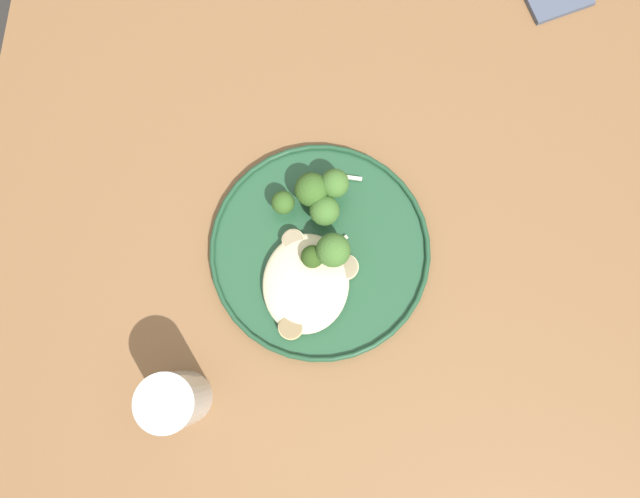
% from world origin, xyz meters
% --- Properties ---
extents(ground, '(6.00, 6.00, 0.00)m').
position_xyz_m(ground, '(0.00, 0.00, 0.00)').
color(ground, '#2D2B28').
extents(wooden_dining_table, '(1.40, 1.00, 0.74)m').
position_xyz_m(wooden_dining_table, '(0.00, 0.00, 0.66)').
color(wooden_dining_table, brown).
rests_on(wooden_dining_table, ground).
extents(dinner_plate, '(0.29, 0.29, 0.02)m').
position_xyz_m(dinner_plate, '(-0.05, 0.02, 0.75)').
color(dinner_plate, '#235133').
rests_on(dinner_plate, wooden_dining_table).
extents(noodle_bed, '(0.13, 0.11, 0.02)m').
position_xyz_m(noodle_bed, '(-0.10, 0.04, 0.76)').
color(noodle_bed, beige).
rests_on(noodle_bed, dinner_plate).
extents(seared_scallop_front_small, '(0.03, 0.03, 0.01)m').
position_xyz_m(seared_scallop_front_small, '(-0.05, 0.06, 0.76)').
color(seared_scallop_front_small, beige).
rests_on(seared_scallop_front_small, dinner_plate).
extents(seared_scallop_tilted_round, '(0.03, 0.03, 0.01)m').
position_xyz_m(seared_scallop_tilted_round, '(-0.10, 0.02, 0.76)').
color(seared_scallop_tilted_round, '#DBB77A').
rests_on(seared_scallop_tilted_round, dinner_plate).
extents(seared_scallop_large_seared, '(0.03, 0.03, 0.01)m').
position_xyz_m(seared_scallop_large_seared, '(-0.07, -0.01, 0.76)').
color(seared_scallop_large_seared, beige).
rests_on(seared_scallop_large_seared, dinner_plate).
extents(seared_scallop_half_hidden, '(0.03, 0.03, 0.01)m').
position_xyz_m(seared_scallop_half_hidden, '(-0.12, 0.06, 0.76)').
color(seared_scallop_half_hidden, '#E5C689').
rests_on(seared_scallop_half_hidden, dinner_plate).
extents(seared_scallop_center_golden, '(0.03, 0.03, 0.02)m').
position_xyz_m(seared_scallop_center_golden, '(-0.16, 0.05, 0.76)').
color(seared_scallop_center_golden, '#DBB77A').
rests_on(seared_scallop_center_golden, dinner_plate).
extents(seared_scallop_right_edge, '(0.03, 0.03, 0.01)m').
position_xyz_m(seared_scallop_right_edge, '(-0.10, 0.04, 0.76)').
color(seared_scallop_right_edge, '#DBB77A').
rests_on(seared_scallop_right_edge, dinner_plate).
extents(broccoli_floret_tall_stalk, '(0.04, 0.04, 0.06)m').
position_xyz_m(broccoli_floret_tall_stalk, '(0.03, 0.01, 0.79)').
color(broccoli_floret_tall_stalk, '#7A994C').
rests_on(broccoli_floret_tall_stalk, dinner_plate).
extents(broccoli_floret_rear_charred, '(0.04, 0.04, 0.06)m').
position_xyz_m(broccoli_floret_rear_charred, '(-0.06, 0.01, 0.79)').
color(broccoli_floret_rear_charred, '#7A994C').
rests_on(broccoli_floret_rear_charred, dinner_plate).
extents(broccoli_floret_right_tilted, '(0.03, 0.03, 0.05)m').
position_xyz_m(broccoli_floret_right_tilted, '(-0.07, 0.03, 0.78)').
color(broccoli_floret_right_tilted, '#89A356').
rests_on(broccoli_floret_right_tilted, dinner_plate).
extents(broccoli_floret_center_pile, '(0.03, 0.03, 0.04)m').
position_xyz_m(broccoli_floret_center_pile, '(0.00, 0.08, 0.78)').
color(broccoli_floret_center_pile, '#89A356').
rests_on(broccoli_floret_center_pile, dinner_plate).
extents(broccoli_floret_split_head, '(0.04, 0.04, 0.06)m').
position_xyz_m(broccoli_floret_split_head, '(0.02, 0.04, 0.79)').
color(broccoli_floret_split_head, '#89A356').
rests_on(broccoli_floret_split_head, dinner_plate).
extents(broccoli_floret_small_sprig, '(0.04, 0.04, 0.05)m').
position_xyz_m(broccoli_floret_small_sprig, '(-0.01, 0.02, 0.78)').
color(broccoli_floret_small_sprig, '#89A356').
rests_on(broccoli_floret_small_sprig, dinner_plate).
extents(onion_sliver_curled_piece, '(0.03, 0.03, 0.00)m').
position_xyz_m(onion_sliver_curled_piece, '(-0.04, 0.01, 0.75)').
color(onion_sliver_curled_piece, silver).
rests_on(onion_sliver_curled_piece, dinner_plate).
extents(onion_sliver_pale_crescent, '(0.01, 0.05, 0.00)m').
position_xyz_m(onion_sliver_pale_crescent, '(0.05, -0.00, 0.75)').
color(onion_sliver_pale_crescent, silver).
rests_on(onion_sliver_pale_crescent, dinner_plate).
extents(water_glass, '(0.07, 0.07, 0.11)m').
position_xyz_m(water_glass, '(-0.26, 0.18, 0.79)').
color(water_glass, silver).
rests_on(water_glass, wooden_dining_table).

